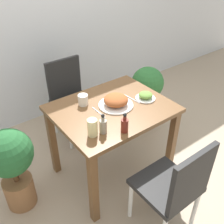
{
  "coord_description": "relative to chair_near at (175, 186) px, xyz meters",
  "views": [
    {
      "loc": [
        -1.12,
        -1.48,
        1.99
      ],
      "look_at": [
        0.0,
        0.0,
        0.72
      ],
      "focal_mm": 42.0,
      "sensor_mm": 36.0,
      "label": 1
    }
  ],
  "objects": [
    {
      "name": "chair_near",
      "position": [
        0.0,
        0.0,
        0.0
      ],
      "size": [
        0.42,
        0.42,
        0.89
      ],
      "rotation": [
        0.0,
        0.0,
        3.14
      ],
      "color": "black",
      "rests_on": "ground_plane"
    },
    {
      "name": "drink_cup",
      "position": [
        -0.16,
        0.94,
        0.32
      ],
      "size": [
        0.08,
        0.08,
        0.09
      ],
      "color": "silver",
      "rests_on": "dining_table"
    },
    {
      "name": "juice_glass",
      "position": [
        -0.33,
        0.55,
        0.34
      ],
      "size": [
        0.07,
        0.07,
        0.13
      ],
      "color": "beige",
      "rests_on": "dining_table"
    },
    {
      "name": "sauce_bottle",
      "position": [
        -0.25,
        0.53,
        0.33
      ],
      "size": [
        0.06,
        0.06,
        0.16
      ],
      "color": "gray",
      "rests_on": "dining_table"
    },
    {
      "name": "fork_utensil",
      "position": [
        -0.13,
        0.76,
        0.27
      ],
      "size": [
        0.01,
        0.18,
        0.0
      ],
      "rotation": [
        0.0,
        0.0,
        1.55
      ],
      "color": "silver",
      "rests_on": "dining_table"
    },
    {
      "name": "potted_plant_left",
      "position": [
        -0.85,
        0.94,
        -0.02
      ],
      "size": [
        0.38,
        0.38,
        0.78
      ],
      "color": "brown",
      "rests_on": "ground_plane"
    },
    {
      "name": "spoon_utensil",
      "position": [
        0.23,
        0.76,
        0.27
      ],
      "size": [
        0.03,
        0.2,
        0.0
      ],
      "rotation": [
        0.0,
        0.0,
        1.65
      ],
      "color": "silver",
      "rests_on": "dining_table"
    },
    {
      "name": "condiment_bottle",
      "position": [
        -0.12,
        0.44,
        0.33
      ],
      "size": [
        0.06,
        0.06,
        0.16
      ],
      "color": "maroon",
      "rests_on": "dining_table"
    },
    {
      "name": "side_plate",
      "position": [
        0.33,
        0.69,
        0.3
      ],
      "size": [
        0.18,
        0.18,
        0.07
      ],
      "color": "white",
      "rests_on": "dining_table"
    },
    {
      "name": "ground_plane",
      "position": [
        0.01,
        0.76,
        -0.5
      ],
      "size": [
        16.0,
        16.0,
        0.0
      ],
      "primitive_type": "plane",
      "color": "tan"
    },
    {
      "name": "food_plate",
      "position": [
        0.05,
        0.76,
        0.32
      ],
      "size": [
        0.3,
        0.3,
        0.1
      ],
      "color": "white",
      "rests_on": "dining_table"
    },
    {
      "name": "dining_table",
      "position": [
        0.01,
        0.76,
        0.15
      ],
      "size": [
        0.97,
        0.79,
        0.77
      ],
      "color": "brown",
      "rests_on": "ground_plane"
    },
    {
      "name": "chair_far",
      "position": [
        0.03,
        1.56,
        0.0
      ],
      "size": [
        0.42,
        0.42,
        0.89
      ],
      "color": "black",
      "rests_on": "ground_plane"
    },
    {
      "name": "wall_back",
      "position": [
        0.01,
        2.11,
        0.8
      ],
      "size": [
        8.0,
        0.05,
        2.6
      ],
      "color": "silver",
      "rests_on": "ground_plane"
    },
    {
      "name": "potted_plant_right",
      "position": [
        0.81,
        1.14,
        -0.05
      ],
      "size": [
        0.37,
        0.37,
        0.77
      ],
      "color": "brown",
      "rests_on": "ground_plane"
    }
  ]
}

